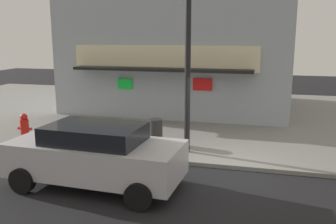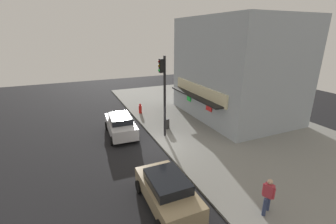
{
  "view_description": "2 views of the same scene",
  "coord_description": "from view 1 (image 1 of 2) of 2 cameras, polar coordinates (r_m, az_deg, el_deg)",
  "views": [
    {
      "loc": [
        0.99,
        -10.15,
        3.79
      ],
      "look_at": [
        -2.0,
        1.23,
        1.32
      ],
      "focal_mm": 39.61,
      "sensor_mm": 36.0,
      "label": 1
    },
    {
      "loc": [
        13.71,
        -5.41,
        7.6
      ],
      "look_at": [
        -2.16,
        1.59,
        1.66
      ],
      "focal_mm": 24.83,
      "sensor_mm": 36.0,
      "label": 2
    }
  ],
  "objects": [
    {
      "name": "sidewalk",
      "position": [
        17.51,
        11.14,
        -0.66
      ],
      "size": [
        35.6,
        13.86,
        0.12
      ],
      "primitive_type": "cube",
      "color": "gray",
      "rests_on": "ground_plane"
    },
    {
      "name": "parked_car_silver",
      "position": [
        9.51,
        -11.06,
        -6.42
      ],
      "size": [
        4.42,
        2.23,
        1.6
      ],
      "color": "#B7B7BC",
      "rests_on": "ground_plane"
    },
    {
      "name": "traffic_light",
      "position": [
        11.24,
        3.01,
        12.5
      ],
      "size": [
        0.32,
        0.58,
        5.98
      ],
      "color": "black",
      "rests_on": "sidewalk"
    },
    {
      "name": "trash_can",
      "position": [
        12.72,
        -1.9,
        -2.94
      ],
      "size": [
        0.47,
        0.47,
        0.84
      ],
      "primitive_type": "cylinder",
      "color": "#2D2D2D",
      "rests_on": "sidewalk"
    },
    {
      "name": "ground_plane",
      "position": [
        10.88,
        8.68,
        -8.67
      ],
      "size": [
        53.4,
        53.4,
        0.0
      ],
      "primitive_type": "plane",
      "color": "black"
    },
    {
      "name": "fire_hydrant",
      "position": [
        13.99,
        -21.2,
        -2.2
      ],
      "size": [
        0.54,
        0.3,
        0.96
      ],
      "color": "red",
      "rests_on": "sidewalk"
    },
    {
      "name": "corner_building",
      "position": [
        19.41,
        2.31,
        13.98
      ],
      "size": [
        10.48,
        8.41,
        8.79
      ],
      "color": "#9EA8B2",
      "rests_on": "sidewalk"
    }
  ]
}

